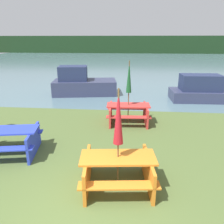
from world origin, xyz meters
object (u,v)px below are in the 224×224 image
Objects in this scene: picnic_table_red at (128,112)px; umbrella_darkgreen at (129,78)px; boat_second at (210,91)px; picnic_table_blue at (5,139)px; picnic_table_orange at (118,168)px; umbrella_crimson at (118,118)px; boat at (82,84)px.

umbrella_darkgreen reaches higher than picnic_table_red.
umbrella_darkgreen reaches higher than boat_second.
picnic_table_orange is at bearing -18.97° from picnic_table_blue.
umbrella_crimson is 9.16m from boat.
umbrella_crimson reaches higher than picnic_table_blue.
umbrella_darkgreen is (0.14, 4.04, 0.16)m from umbrella_crimson.
picnic_table_blue is at bearing -140.19° from umbrella_darkgreen.
picnic_table_orange is at bearing -121.95° from boat_second.
picnic_table_blue is 4.72m from umbrella_darkgreen.
picnic_table_red is at bearing 90.00° from umbrella_darkgreen.
picnic_table_red is at bearing 88.04° from picnic_table_orange.
picnic_table_red is (0.14, 4.04, 0.01)m from picnic_table_orange.
umbrella_darkgreen is at bearing 39.81° from picnic_table_blue.
boat_second is at bearing 60.01° from picnic_table_orange.
picnic_table_orange is 0.79× the size of umbrella_crimson.
picnic_table_orange is 4.05m from picnic_table_red.
boat is (-2.91, 4.62, 0.17)m from picnic_table_red.
boat reaches higher than picnic_table_red.
picnic_table_orange is at bearing -91.96° from umbrella_darkgreen.
boat is (-2.77, 8.67, 0.18)m from picnic_table_orange.
umbrella_darkgreen is at bearing 88.04° from umbrella_crimson.
picnic_table_blue is at bearing -141.50° from boat_second.
picnic_table_red is at bearing -140.99° from boat_second.
boat_second is (7.31, -0.80, -0.12)m from boat.
picnic_table_red is at bearing 39.81° from picnic_table_blue.
picnic_table_orange is 9.10m from boat.
umbrella_crimson is at bearing -81.46° from boat.
umbrella_crimson is at bearing -121.95° from boat_second.
umbrella_darkgreen reaches higher than picnic_table_orange.
boat_second reaches higher than picnic_table_orange.
umbrella_crimson is at bearing -18.97° from picnic_table_blue.
picnic_table_blue reaches higher than picnic_table_orange.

